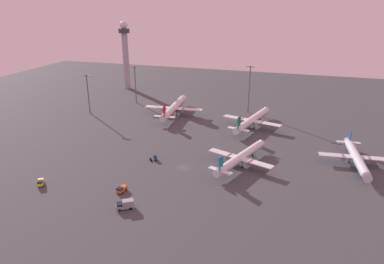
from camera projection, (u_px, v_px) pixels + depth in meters
name	position (u px, v px, depth m)	size (l,w,h in m)	color
ground_plane	(183.00, 167.00, 141.26)	(416.00, 416.00, 0.00)	#424449
control_tower	(125.00, 51.00, 256.20)	(8.00, 8.00, 49.09)	#A8A8B2
airplane_terminal_side	(240.00, 157.00, 141.56)	(28.08, 35.67, 9.45)	white
airplane_mid_apron	(356.00, 157.00, 141.79)	(29.02, 37.22, 9.54)	silver
airplane_near_gate	(252.00, 120.00, 183.76)	(31.89, 40.64, 10.57)	white
airplane_taxiway_distant	(174.00, 108.00, 203.85)	(34.18, 43.88, 11.25)	silver
pushback_tug	(155.00, 158.00, 147.11)	(3.56, 3.19, 2.05)	#3372BF
maintenance_van	(41.00, 182.00, 127.25)	(3.97, 4.52, 2.25)	yellow
catering_truck	(125.00, 204.00, 112.83)	(6.04, 4.97, 3.05)	gray
cargo_loader	(122.00, 189.00, 122.71)	(2.52, 4.37, 2.25)	#D85919
apron_light_east	(135.00, 82.00, 224.00)	(4.80, 0.90, 23.93)	slate
apron_light_central	(249.00, 86.00, 204.57)	(4.80, 0.90, 27.84)	slate
apron_light_west	(88.00, 91.00, 202.92)	(4.80, 0.90, 23.22)	slate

